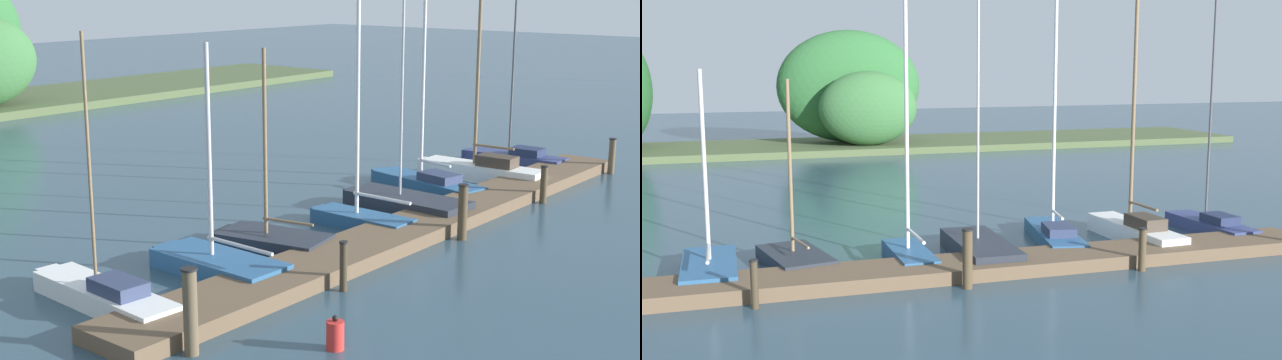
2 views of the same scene
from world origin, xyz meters
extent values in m
cube|color=brown|center=(0.00, 12.66, 0.17)|extent=(20.99, 1.80, 0.35)
cube|color=#4C5B38|center=(0.00, 41.82, 0.20)|extent=(55.06, 8.00, 0.40)
ellipsoid|color=#2D6633|center=(2.41, 42.34, 3.86)|extent=(8.91, 3.71, 6.91)
ellipsoid|color=#386B38|center=(3.09, 39.88, 2.62)|extent=(5.92, 3.13, 4.44)
cube|color=#285684|center=(-6.04, 14.26, 0.22)|extent=(1.35, 3.35, 0.44)
cube|color=#285684|center=(-6.02, 15.76, 0.20)|extent=(0.74, 0.84, 0.38)
cylinder|color=#B7B7BC|center=(-6.04, 14.51, 2.84)|extent=(0.11, 0.11, 4.79)
cylinder|color=#B7B7BC|center=(-6.04, 13.61, 0.83)|extent=(0.10, 2.00, 0.08)
cube|color=#232833|center=(-3.88, 14.59, 0.21)|extent=(1.92, 2.97, 0.42)
cube|color=#232833|center=(-4.13, 15.79, 0.19)|extent=(0.89, 0.83, 0.36)
cylinder|color=#7F6647|center=(-3.92, 14.79, 2.69)|extent=(0.10, 0.10, 4.54)
cylinder|color=#7F6647|center=(-3.79, 14.18, 0.79)|extent=(0.36, 1.37, 0.07)
cube|color=#285684|center=(-0.90, 14.05, 0.20)|extent=(0.98, 2.86, 0.40)
cube|color=#285684|center=(-0.90, 15.33, 0.18)|extent=(0.53, 0.72, 0.34)
cylinder|color=silver|center=(-0.90, 14.26, 3.73)|extent=(0.11, 0.11, 6.65)
cylinder|color=silver|center=(-0.91, 13.44, 0.93)|extent=(0.10, 1.82, 0.09)
cube|color=#232833|center=(1.08, 13.95, 0.27)|extent=(1.51, 3.68, 0.54)
cube|color=#232833|center=(1.14, 15.59, 0.24)|extent=(0.79, 0.93, 0.46)
cylinder|color=#B7B7BC|center=(1.09, 14.23, 4.30)|extent=(0.07, 0.07, 7.52)
cube|color=#285684|center=(3.82, 15.04, 0.20)|extent=(1.86, 4.17, 0.40)
cube|color=#285684|center=(4.19, 16.82, 0.18)|extent=(0.78, 1.11, 0.34)
cube|color=#2D3856|center=(3.72, 14.55, 0.53)|extent=(1.03, 1.35, 0.26)
cylinder|color=silver|center=(3.88, 15.34, 3.82)|extent=(0.11, 0.11, 6.83)
cylinder|color=silver|center=(3.76, 14.76, 0.94)|extent=(0.35, 1.30, 0.09)
cube|color=white|center=(6.20, 14.43, 0.27)|extent=(1.12, 4.15, 0.55)
cube|color=white|center=(6.13, 16.28, 0.25)|extent=(0.57, 1.05, 0.46)
cube|color=#3D3328|center=(6.22, 13.91, 0.72)|extent=(0.77, 1.26, 0.35)
cylinder|color=#7F6647|center=(6.19, 14.73, 4.52)|extent=(0.11, 0.11, 7.94)
cylinder|color=#7F6647|center=(6.21, 14.07, 1.18)|extent=(0.14, 1.47, 0.08)
cube|color=navy|center=(9.07, 14.70, 0.21)|extent=(1.08, 3.57, 0.42)
cube|color=navy|center=(9.03, 16.29, 0.19)|extent=(0.57, 0.90, 0.36)
cube|color=#1E2847|center=(9.08, 14.26, 0.56)|extent=(0.77, 1.08, 0.28)
cylinder|color=#4C4C51|center=(9.06, 14.97, 3.91)|extent=(0.07, 0.07, 6.96)
cylinder|color=#3D3323|center=(-5.08, 11.46, 0.54)|extent=(0.17, 0.17, 1.07)
cylinder|color=black|center=(-5.08, 11.46, 1.09)|extent=(0.19, 0.19, 0.04)
cylinder|color=#4C3D28|center=(-0.13, 11.46, 0.71)|extent=(0.24, 0.24, 1.42)
cylinder|color=black|center=(-0.13, 11.46, 1.44)|extent=(0.28, 0.28, 0.04)
cylinder|color=#4C3D28|center=(4.69, 11.53, 0.55)|extent=(0.20, 0.20, 1.10)
cylinder|color=black|center=(4.69, 11.53, 1.12)|extent=(0.23, 0.23, 0.04)
camera|label=1|loc=(-19.39, 0.32, 6.62)|focal=49.95mm
camera|label=2|loc=(-5.78, -5.49, 5.42)|focal=43.11mm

